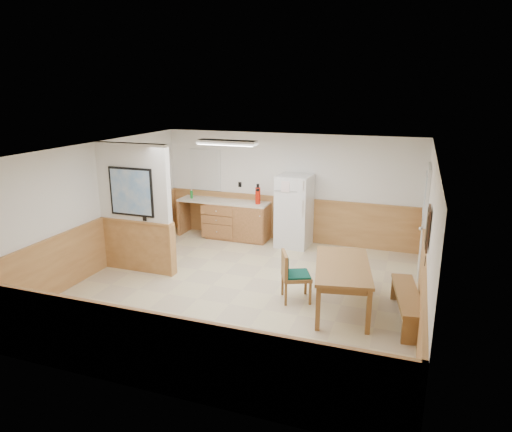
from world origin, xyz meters
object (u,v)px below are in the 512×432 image
at_px(refrigerator, 294,211).
at_px(dining_table, 343,270).
at_px(dining_bench, 407,300).
at_px(fire_extinguisher, 258,195).
at_px(soap_bottle, 192,194).
at_px(dining_chair, 291,273).

bearing_deg(refrigerator, dining_table, -57.17).
height_order(refrigerator, dining_bench, refrigerator).
relative_size(fire_extinguisher, soap_bottle, 2.45).
relative_size(dining_bench, fire_extinguisher, 3.34).
bearing_deg(dining_chair, fire_extinguisher, 95.48).
distance_m(dining_table, fire_extinguisher, 3.67).
relative_size(dining_chair, fire_extinguisher, 1.81).
xyz_separation_m(dining_chair, fire_extinguisher, (-1.54, 2.74, 0.61)).
bearing_deg(dining_table, dining_bench, -15.36).
height_order(refrigerator, dining_chair, refrigerator).
xyz_separation_m(dining_bench, soap_bottle, (-5.11, 2.81, 0.65)).
xyz_separation_m(refrigerator, dining_table, (1.52, -2.72, -0.16)).
distance_m(refrigerator, dining_table, 3.12).
bearing_deg(refrigerator, dining_bench, -44.19).
bearing_deg(dining_bench, dining_chair, 168.32).
xyz_separation_m(refrigerator, dining_bench, (2.54, -2.80, -0.47)).
height_order(dining_bench, soap_bottle, soap_bottle).
height_order(dining_table, dining_chair, dining_chair).
distance_m(dining_table, dining_chair, 0.87).
relative_size(dining_bench, dining_chair, 1.84).
xyz_separation_m(refrigerator, fire_extinguisher, (-0.87, 0.02, 0.29)).
relative_size(refrigerator, dining_bench, 1.04).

